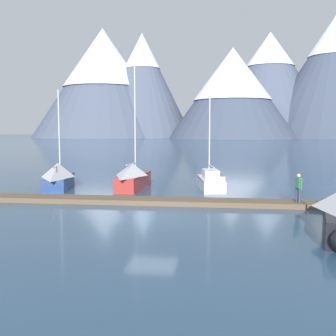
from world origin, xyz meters
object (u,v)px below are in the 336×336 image
sailboat_mid_dock_port (210,181)px  person_on_dock (298,186)px  sailboat_nearest_berth (60,176)px  sailboat_second_berth (135,176)px

sailboat_mid_dock_port → person_on_dock: bearing=-53.1°
sailboat_nearest_berth → sailboat_mid_dock_port: sailboat_mid_dock_port is taller
sailboat_nearest_berth → sailboat_second_berth: sailboat_second_berth is taller
sailboat_second_berth → person_on_dock: (11.10, -6.51, 0.32)m
sailboat_nearest_berth → sailboat_second_berth: size_ratio=0.81×
sailboat_second_berth → sailboat_mid_dock_port: 5.83m
sailboat_nearest_berth → sailboat_mid_dock_port: size_ratio=0.98×
sailboat_nearest_berth → sailboat_second_berth: (5.81, 0.63, 0.02)m
person_on_dock → sailboat_nearest_berth: bearing=160.8°
sailboat_second_berth → sailboat_mid_dock_port: bearing=5.4°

